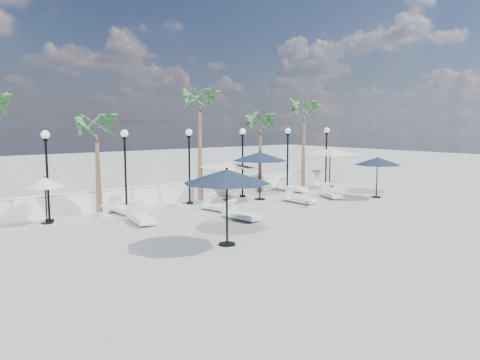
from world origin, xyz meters
TOP-DOWN VIEW (x-y plane):
  - ground at (0.00, 0.00)m, footprint 100.00×100.00m
  - balustrade at (0.00, 7.50)m, footprint 26.00×0.30m
  - lamppost_1 at (-7.00, 6.50)m, footprint 0.36×0.36m
  - lamppost_2 at (-3.50, 6.50)m, footprint 0.36×0.36m
  - lamppost_3 at (0.00, 6.50)m, footprint 0.36×0.36m
  - lamppost_4 at (3.50, 6.50)m, footprint 0.36×0.36m
  - lamppost_5 at (7.00, 6.50)m, footprint 0.36×0.36m
  - lamppost_6 at (10.50, 6.50)m, footprint 0.36×0.36m
  - palm_1 at (-4.50, 7.30)m, footprint 2.60×2.60m
  - palm_2 at (1.20, 7.30)m, footprint 2.60×2.60m
  - palm_3 at (5.50, 7.30)m, footprint 2.60×2.60m
  - palm_4 at (9.20, 7.30)m, footprint 2.60×2.60m
  - lounger_1 at (-4.13, 3.81)m, footprint 1.04×2.21m
  - lounger_2 at (-3.83, 6.18)m, footprint 0.72×2.02m
  - lounger_3 at (-0.47, 1.72)m, footprint 0.84×1.97m
  - lounger_4 at (-0.05, 3.86)m, footprint 0.93×1.96m
  - lounger_5 at (7.12, 6.22)m, footprint 0.73×2.11m
  - lounger_6 at (4.55, 3.12)m, footprint 0.64×1.92m
  - lounger_7 at (7.08, 3.17)m, footprint 1.25×1.91m
  - side_table_0 at (-4.63, 6.20)m, footprint 0.50×0.50m
  - side_table_1 at (-0.73, 6.20)m, footprint 0.54×0.54m
  - side_table_2 at (4.09, 1.87)m, footprint 0.45×0.45m
  - parasol_navy_left at (-3.43, -1.22)m, footprint 3.02×3.02m
  - parasol_navy_mid at (3.69, 5.24)m, footprint 2.96×2.96m
  - parasol_navy_right at (9.21, 1.69)m, footprint 2.57×2.57m
  - parasol_cream_sq_a at (2.16, 6.20)m, footprint 4.53×4.53m
  - parasol_cream_sq_b at (10.53, 6.20)m, footprint 5.32×5.32m
  - parasol_cream_small at (-7.19, 6.20)m, footprint 1.60×1.60m

SIDE VIEW (x-z plane):
  - ground at x=0.00m, z-range 0.00..0.00m
  - lounger_7 at x=7.08m, z-range -0.11..0.57m
  - lounger_4 at x=-0.05m, z-range -0.12..0.59m
  - lounger_3 at x=-0.47m, z-range -0.12..0.60m
  - lounger_6 at x=4.55m, z-range -0.12..0.60m
  - lounger_2 at x=-3.83m, z-range -0.12..0.63m
  - side_table_2 at x=4.09m, z-range 0.04..0.48m
  - lounger_5 at x=7.12m, z-range -0.13..0.65m
  - lounger_1 at x=-4.13m, z-range -0.13..0.67m
  - side_table_0 at x=-4.63m, z-range 0.05..0.54m
  - side_table_1 at x=-0.73m, z-range 0.05..0.58m
  - balustrade at x=0.00m, z-range -0.04..0.97m
  - parasol_cream_small at x=-7.19m, z-range 0.70..2.67m
  - parasol_navy_right at x=9.21m, z-range 0.87..3.17m
  - parasol_cream_sq_a at x=2.16m, z-range 0.95..3.17m
  - parasol_navy_mid at x=3.69m, z-range 1.01..3.66m
  - parasol_navy_left at x=-3.43m, z-range 1.02..3.68m
  - parasol_cream_sq_b at x=10.53m, z-range 1.13..3.80m
  - lamppost_1 at x=-7.00m, z-range 0.57..4.41m
  - lamppost_2 at x=-3.50m, z-range 0.57..4.41m
  - lamppost_3 at x=0.00m, z-range 0.57..4.41m
  - lamppost_4 at x=3.50m, z-range 0.57..4.41m
  - lamppost_5 at x=7.00m, z-range 0.57..4.41m
  - lamppost_6 at x=10.50m, z-range 0.57..4.41m
  - palm_1 at x=-4.50m, z-range 1.40..6.10m
  - palm_3 at x=5.50m, z-range 1.50..6.40m
  - palm_4 at x=9.20m, z-range 1.88..7.58m
  - palm_2 at x=1.20m, z-range 2.07..8.17m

